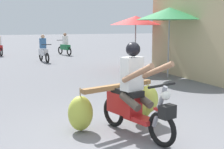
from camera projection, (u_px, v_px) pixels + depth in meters
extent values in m
plane|color=slate|center=(128.00, 144.00, 4.72)|extent=(120.00, 120.00, 0.00)
torus|color=black|center=(162.00, 129.00, 4.56)|extent=(0.22, 0.56, 0.56)
torus|color=black|center=(113.00, 112.00, 5.50)|extent=(0.22, 0.56, 0.56)
cube|color=red|center=(139.00, 119.00, 4.95)|extent=(0.37, 0.60, 0.08)
cube|color=red|center=(124.00, 103.00, 5.23)|extent=(0.43, 0.69, 0.36)
cube|color=black|center=(127.00, 92.00, 5.13)|extent=(0.40, 0.65, 0.10)
cylinder|color=gray|center=(159.00, 107.00, 4.55)|extent=(0.14, 0.29, 0.69)
cylinder|color=black|center=(162.00, 85.00, 4.47)|extent=(0.55, 0.18, 0.04)
sphere|color=silver|center=(166.00, 95.00, 4.43)|extent=(0.14, 0.14, 0.14)
cube|color=black|center=(167.00, 112.00, 4.44)|extent=(0.27, 0.21, 0.20)
cube|color=red|center=(162.00, 110.00, 4.51)|extent=(0.17, 0.30, 0.04)
cube|color=olive|center=(119.00, 86.00, 5.30)|extent=(1.48, 0.47, 0.08)
cube|color=olive|center=(112.00, 86.00, 5.45)|extent=(1.33, 0.42, 0.06)
ellipsoid|color=#B5C045|center=(143.00, 103.00, 5.87)|extent=(0.50, 0.48, 0.61)
cylinder|color=#998459|center=(143.00, 85.00, 5.82)|extent=(0.02, 0.02, 0.18)
ellipsoid|color=#B8C348|center=(148.00, 99.00, 5.68)|extent=(0.41, 0.37, 0.53)
cylinder|color=#998459|center=(148.00, 85.00, 5.64)|extent=(0.02, 0.02, 0.09)
ellipsoid|color=#B0BA40|center=(140.00, 102.00, 5.70)|extent=(0.50, 0.47, 0.53)
cylinder|color=#998459|center=(140.00, 86.00, 5.65)|extent=(0.02, 0.02, 0.16)
ellipsoid|color=#B1BC41|center=(80.00, 113.00, 5.21)|extent=(0.44, 0.40, 0.62)
cylinder|color=#998459|center=(80.00, 93.00, 5.15)|extent=(0.02, 0.02, 0.18)
cube|color=silver|center=(132.00, 74.00, 4.98)|extent=(0.38, 0.30, 0.56)
sphere|color=black|center=(133.00, 49.00, 4.90)|extent=(0.24, 0.24, 0.24)
cylinder|color=#9E7051|center=(155.00, 71.00, 4.83)|extent=(0.32, 0.71, 0.39)
cylinder|color=#9E7051|center=(137.00, 74.00, 4.59)|extent=(0.22, 0.72, 0.39)
cylinder|color=#4C4238|center=(143.00, 99.00, 5.05)|extent=(0.24, 0.46, 0.27)
cylinder|color=#4C4238|center=(130.00, 101.00, 4.88)|extent=(0.24, 0.46, 0.27)
torus|color=black|center=(47.00, 58.00, 14.83)|extent=(0.14, 0.53, 0.52)
torus|color=black|center=(41.00, 56.00, 15.77)|extent=(0.14, 0.53, 0.52)
cube|color=silver|center=(43.00, 52.00, 15.35)|extent=(0.34, 0.92, 0.32)
cylinder|color=black|center=(47.00, 45.00, 14.76)|extent=(0.50, 0.09, 0.04)
cube|color=#386699|center=(43.00, 43.00, 15.29)|extent=(0.32, 0.23, 0.52)
sphere|color=tan|center=(43.00, 36.00, 15.22)|extent=(0.20, 0.20, 0.20)
torus|color=black|center=(1.00, 52.00, 18.12)|extent=(0.19, 0.52, 0.52)
torus|color=black|center=(60.00, 50.00, 19.43)|extent=(0.22, 0.52, 0.52)
torus|color=black|center=(69.00, 51.00, 18.59)|extent=(0.22, 0.52, 0.52)
cube|color=#196638|center=(65.00, 47.00, 18.89)|extent=(0.48, 0.93, 0.32)
cylinder|color=black|center=(60.00, 40.00, 19.29)|extent=(0.49, 0.17, 0.04)
cube|color=silver|center=(65.00, 40.00, 18.81)|extent=(0.34, 0.27, 0.52)
sphere|color=#9E7051|center=(65.00, 34.00, 18.76)|extent=(0.20, 0.20, 0.20)
cylinder|color=#99999E|center=(169.00, 48.00, 10.66)|extent=(0.05, 0.05, 2.14)
cone|color=#2D8447|center=(170.00, 14.00, 10.47)|extent=(2.37, 2.37, 0.43)
cylinder|color=#99999E|center=(135.00, 46.00, 12.48)|extent=(0.05, 0.05, 1.97)
cone|color=red|center=(136.00, 20.00, 12.30)|extent=(2.15, 2.15, 0.37)
cube|color=olive|center=(135.00, 70.00, 11.26)|extent=(0.56, 0.40, 0.36)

